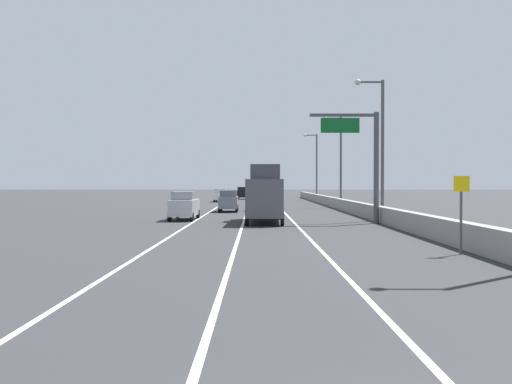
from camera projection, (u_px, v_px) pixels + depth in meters
ground_plane at (263, 205)px, 68.58m from camera, size 320.00×320.00×0.00m
lane_stripe_left at (214, 208)px, 59.57m from camera, size 0.16×130.00×0.00m
lane_stripe_center at (246, 208)px, 59.58m from camera, size 0.16×130.00×0.00m
lane_stripe_right at (279, 208)px, 59.59m from camera, size 0.16×130.00×0.00m
jersey_barrier_right at (362, 210)px, 44.60m from camera, size 0.60×120.00×1.10m
overhead_sign_gantry at (364, 153)px, 37.19m from camera, size 4.68×0.36×7.50m
speed_advisory_sign at (459, 208)px, 21.03m from camera, size 0.60×0.11×3.00m
lamp_post_right_second at (377, 140)px, 39.84m from camera, size 2.14×0.44×10.22m
lamp_post_right_third at (337, 155)px, 61.99m from camera, size 2.14×0.44×10.22m
lamp_post_right_fourth at (313, 162)px, 84.13m from camera, size 2.14×0.44×10.22m
car_green_0 at (260, 200)px, 54.95m from camera, size 2.01×4.38×2.08m
car_gray_1 at (227, 201)px, 52.35m from camera, size 1.84×4.37×2.04m
car_white_2 at (219, 195)px, 79.54m from camera, size 1.88×4.24×1.90m
car_silver_3 at (182, 206)px, 40.68m from camera, size 1.85×4.64×2.10m
car_black_4 at (241, 193)px, 92.73m from camera, size 1.92×4.29×2.06m
box_truck at (263, 196)px, 38.39m from camera, size 2.65×8.04×4.08m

